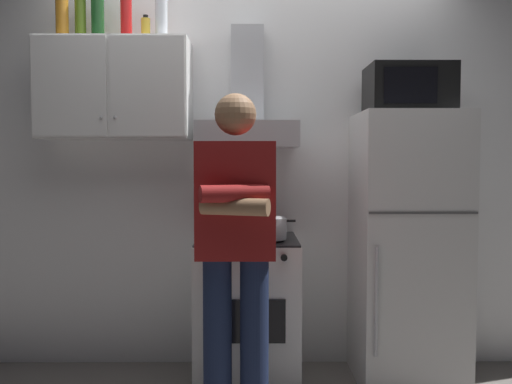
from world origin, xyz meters
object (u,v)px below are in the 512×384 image
object	(u,v)px
stove_oven	(247,309)
bottle_liquor_amber	(62,16)
refrigerator	(407,248)
person_standing	(236,248)
microwave	(408,89)
bottle_vodka_clear	(161,15)
upper_cabinet	(116,90)
bottle_spice_jar	(146,28)
bottle_soda_red	(126,18)
cooking_pot	(270,228)
bottle_wine_green	(98,12)
range_hood	(247,115)
bottle_olive_oil	(80,18)

from	to	relation	value
stove_oven	bottle_liquor_amber	world-z (taller)	bottle_liquor_amber
refrigerator	person_standing	world-z (taller)	person_standing
microwave	bottle_vodka_clear	bearing A→B (deg)	175.73
upper_cabinet	bottle_vodka_clear	world-z (taller)	bottle_vodka_clear
bottle_liquor_amber	bottle_spice_jar	distance (m)	0.51
stove_oven	bottle_soda_red	xyz separation A→B (m)	(-0.73, 0.13, 1.75)
person_standing	cooking_pot	distance (m)	0.52
bottle_liquor_amber	person_standing	bearing A→B (deg)	-34.14
stove_oven	bottle_wine_green	xyz separation A→B (m)	(-0.91, 0.15, 1.79)
bottle_wine_green	bottle_vodka_clear	bearing A→B (deg)	-2.55
refrigerator	cooking_pot	distance (m)	0.84
bottle_wine_green	bottle_spice_jar	size ratio (longest dim) A/B	2.52
range_hood	cooking_pot	distance (m)	0.72
cooking_pot	bottle_vodka_clear	world-z (taller)	bottle_vodka_clear
refrigerator	bottle_liquor_amber	distance (m)	2.49
microwave	bottle_olive_oil	distance (m)	2.01
range_hood	cooking_pot	world-z (taller)	range_hood
person_standing	bottle_olive_oil	size ratio (longest dim) A/B	5.86
bottle_wine_green	microwave	bearing A→B (deg)	-3.91
cooking_pot	bottle_olive_oil	world-z (taller)	bottle_olive_oil
stove_oven	person_standing	size ratio (longest dim) A/B	0.53
bottle_wine_green	bottle_olive_oil	world-z (taller)	bottle_wine_green
range_hood	refrigerator	xyz separation A→B (m)	(0.95, -0.13, -0.80)
upper_cabinet	range_hood	world-z (taller)	range_hood
bottle_vodka_clear	bottle_soda_red	bearing A→B (deg)	179.91
range_hood	bottle_soda_red	world-z (taller)	bottle_soda_red
bottle_wine_green	bottle_soda_red	distance (m)	0.18
range_hood	bottle_liquor_amber	world-z (taller)	bottle_liquor_amber
bottle_liquor_amber	stove_oven	bearing A→B (deg)	-5.87
range_hood	stove_oven	bearing A→B (deg)	-90.00
stove_oven	bottle_olive_oil	bearing A→B (deg)	172.23
stove_oven	bottle_spice_jar	distance (m)	1.79
upper_cabinet	cooking_pot	xyz separation A→B (m)	(0.93, -0.24, -0.81)
upper_cabinet	bottle_wine_green	xyz separation A→B (m)	(-0.11, 0.02, 0.47)
upper_cabinet	microwave	distance (m)	1.75
refrigerator	bottle_liquor_amber	world-z (taller)	bottle_liquor_amber
bottle_olive_oil	stove_oven	bearing A→B (deg)	-7.77
upper_cabinet	bottle_olive_oil	world-z (taller)	bottle_olive_oil
range_hood	microwave	distance (m)	0.97
upper_cabinet	bottle_soda_red	size ratio (longest dim) A/B	3.28
bottle_liquor_amber	bottle_soda_red	bearing A→B (deg)	2.23
range_hood	bottle_olive_oil	size ratio (longest dim) A/B	2.68
refrigerator	microwave	bearing A→B (deg)	90.90
stove_oven	bottle_vodka_clear	distance (m)	1.84
refrigerator	bottle_olive_oil	xyz separation A→B (m)	(-1.96, 0.14, 1.38)
microwave	refrigerator	bearing A→B (deg)	-89.10
refrigerator	bottle_vodka_clear	bearing A→B (deg)	175.02
upper_cabinet	bottle_liquor_amber	size ratio (longest dim) A/B	3.11
microwave	stove_oven	bearing A→B (deg)	-178.85
bottle_vodka_clear	refrigerator	bearing A→B (deg)	-4.98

